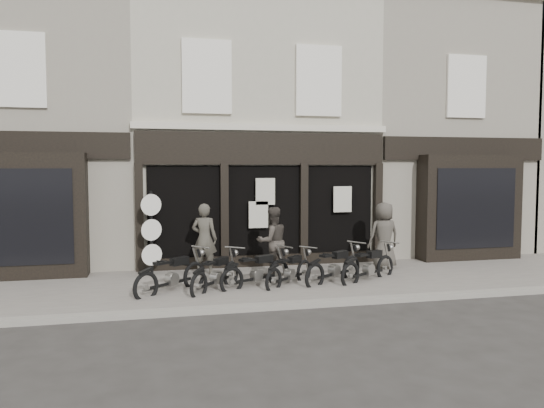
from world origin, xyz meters
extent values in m
plane|color=#2D2B28|center=(0.00, 0.00, 0.00)|extent=(90.00, 90.00, 0.00)
cube|color=#67615B|center=(0.00, 0.90, 0.06)|extent=(30.00, 4.20, 0.12)
cube|color=gray|center=(0.00, -1.25, 0.07)|extent=(30.00, 0.25, 0.13)
cube|color=#B3AD99|center=(0.00, 6.00, 4.10)|extent=(7.20, 6.00, 8.20)
cube|color=black|center=(0.00, 2.92, 3.45)|extent=(7.10, 0.18, 0.90)
cube|color=black|center=(0.00, 2.98, 1.50)|extent=(6.50, 0.10, 2.95)
cube|color=black|center=(0.00, 2.91, 0.22)|extent=(7.10, 0.20, 0.44)
cube|color=beige|center=(0.00, 2.95, 4.05)|extent=(7.30, 0.22, 0.18)
cube|color=white|center=(-1.60, 2.95, 5.40)|extent=(1.35, 0.12, 2.00)
cube|color=black|center=(-1.60, 2.98, 5.40)|extent=(1.05, 0.06, 1.70)
cube|color=white|center=(1.60, 2.95, 5.40)|extent=(1.35, 0.12, 2.00)
cube|color=black|center=(1.60, 2.98, 5.40)|extent=(1.05, 0.06, 1.70)
cube|color=black|center=(-3.45, 2.90, 1.55)|extent=(0.22, 0.22, 3.00)
cube|color=black|center=(-1.15, 2.90, 1.55)|extent=(0.22, 0.22, 3.00)
cube|color=black|center=(1.15, 2.90, 1.55)|extent=(0.22, 0.22, 3.00)
cube|color=black|center=(3.45, 2.90, 1.55)|extent=(0.22, 0.22, 3.00)
cube|color=beige|center=(0.00, 2.80, 2.25)|extent=(0.55, 0.04, 0.75)
cube|color=beige|center=(2.30, 2.80, 2.00)|extent=(0.55, 0.04, 0.75)
cube|color=beige|center=(-0.20, 2.80, 1.60)|extent=(0.55, 0.04, 0.75)
cube|color=gray|center=(-6.35, 6.00, 4.10)|extent=(5.50, 6.00, 8.20)
cube|color=black|center=(-6.35, 2.65, 1.70)|extent=(3.20, 0.70, 3.20)
cube|color=black|center=(-6.35, 2.30, 1.70)|extent=(2.60, 0.06, 2.40)
cube|color=black|center=(-6.35, 2.95, 3.50)|extent=(5.40, 0.16, 0.70)
cube|color=white|center=(-6.35, 2.96, 5.40)|extent=(1.30, 0.10, 1.90)
cube|color=black|center=(-6.35, 2.99, 5.40)|extent=(1.00, 0.06, 1.60)
cube|color=gray|center=(6.35, 6.00, 4.10)|extent=(5.50, 6.00, 8.20)
cube|color=black|center=(6.35, 2.65, 1.70)|extent=(3.20, 0.70, 3.20)
cube|color=black|center=(6.35, 2.30, 1.70)|extent=(2.60, 0.06, 2.40)
cube|color=black|center=(6.35, 2.95, 3.50)|extent=(5.40, 0.16, 0.70)
cube|color=white|center=(6.35, 2.96, 5.40)|extent=(1.30, 0.10, 1.90)
cube|color=black|center=(6.35, 2.99, 5.40)|extent=(1.00, 0.06, 1.60)
torus|color=black|center=(-2.16, 0.85, 0.34)|extent=(0.58, 0.52, 0.69)
torus|color=black|center=(-3.28, -0.11, 0.34)|extent=(0.58, 0.52, 0.69)
cube|color=black|center=(-2.72, 0.37, 0.30)|extent=(0.95, 0.82, 0.06)
cube|color=gray|center=(-2.71, 0.38, 0.38)|extent=(0.30, 0.30, 0.26)
cube|color=black|center=(-2.52, 0.54, 0.77)|extent=(0.47, 0.44, 0.17)
cube|color=black|center=(-2.95, 0.17, 0.81)|extent=(0.36, 0.35, 0.06)
cylinder|color=gray|center=(-1.99, 0.99, 1.01)|extent=(0.41, 0.47, 0.04)
torus|color=black|center=(-1.27, 0.91, 0.32)|extent=(0.48, 0.57, 0.65)
torus|color=black|center=(-2.14, -0.18, 0.32)|extent=(0.48, 0.57, 0.65)
cube|color=black|center=(-1.71, 0.37, 0.28)|extent=(0.75, 0.92, 0.06)
cube|color=gray|center=(-1.70, 0.38, 0.36)|extent=(0.28, 0.29, 0.25)
cube|color=black|center=(-1.55, 0.56, 0.73)|extent=(0.40, 0.45, 0.16)
cube|color=black|center=(-1.89, 0.14, 0.76)|extent=(0.33, 0.35, 0.06)
cylinder|color=gray|center=(-1.14, 1.08, 0.96)|extent=(0.46, 0.38, 0.03)
torus|color=black|center=(-0.11, 0.78, 0.33)|extent=(0.63, 0.38, 0.66)
torus|color=black|center=(-1.37, 0.14, 0.33)|extent=(0.63, 0.38, 0.66)
cube|color=black|center=(-0.74, 0.46, 0.29)|extent=(1.05, 0.57, 0.06)
cube|color=gray|center=(-0.72, 0.47, 0.37)|extent=(0.29, 0.26, 0.25)
cube|color=black|center=(-0.51, 0.58, 0.74)|extent=(0.47, 0.35, 0.17)
cube|color=black|center=(-1.00, 0.33, 0.77)|extent=(0.35, 0.31, 0.06)
cylinder|color=gray|center=(0.08, 0.88, 0.97)|extent=(0.29, 0.52, 0.04)
torus|color=black|center=(0.58, 0.92, 0.30)|extent=(0.52, 0.47, 0.62)
torus|color=black|center=(-0.40, 0.04, 0.30)|extent=(0.52, 0.47, 0.62)
cube|color=black|center=(0.09, 0.48, 0.27)|extent=(0.84, 0.75, 0.05)
cube|color=gray|center=(0.10, 0.49, 0.34)|extent=(0.27, 0.27, 0.24)
cube|color=black|center=(0.27, 0.64, 0.69)|extent=(0.42, 0.39, 0.15)
cube|color=black|center=(-0.12, 0.30, 0.72)|extent=(0.32, 0.32, 0.05)
cylinder|color=gray|center=(0.73, 1.05, 0.90)|extent=(0.38, 0.42, 0.03)
torus|color=black|center=(1.84, 0.90, 0.33)|extent=(0.62, 0.44, 0.68)
torus|color=black|center=(0.62, 0.12, 0.33)|extent=(0.62, 0.44, 0.68)
cube|color=black|center=(1.23, 0.51, 0.29)|extent=(1.03, 0.68, 0.06)
cube|color=gray|center=(1.25, 0.52, 0.37)|extent=(0.30, 0.28, 0.26)
cube|color=black|center=(1.45, 0.65, 0.75)|extent=(0.48, 0.39, 0.17)
cube|color=black|center=(0.98, 0.35, 0.79)|extent=(0.36, 0.33, 0.06)
cylinder|color=gray|center=(2.03, 1.02, 0.99)|extent=(0.34, 0.51, 0.04)
torus|color=black|center=(2.74, 0.83, 0.33)|extent=(0.62, 0.41, 0.67)
torus|color=black|center=(1.51, 0.11, 0.33)|extent=(0.62, 0.41, 0.67)
cube|color=black|center=(2.12, 0.47, 0.29)|extent=(1.04, 0.63, 0.06)
cube|color=gray|center=(2.14, 0.48, 0.37)|extent=(0.29, 0.27, 0.26)
cube|color=black|center=(2.34, 0.60, 0.74)|extent=(0.48, 0.37, 0.17)
cube|color=black|center=(1.87, 0.32, 0.78)|extent=(0.35, 0.32, 0.06)
cylinder|color=gray|center=(2.93, 0.94, 0.98)|extent=(0.32, 0.51, 0.04)
imported|color=#444038|center=(-1.79, 2.12, 1.05)|extent=(0.80, 0.67, 1.87)
imported|color=#3D3731|center=(-0.08, 1.56, 1.01)|extent=(1.00, 0.85, 1.78)
imported|color=#443F38|center=(3.13, 1.75, 1.04)|extent=(0.96, 0.68, 1.85)
cylinder|color=black|center=(-3.14, 2.33, 0.03)|extent=(0.36, 0.36, 0.06)
cylinder|color=black|center=(-3.14, 2.33, 1.15)|extent=(0.07, 0.07, 2.31)
cylinder|color=black|center=(-3.14, 2.30, 1.96)|extent=(0.53, 0.26, 0.56)
cylinder|color=white|center=(-3.14, 2.28, 1.96)|extent=(0.52, 0.23, 0.56)
cylinder|color=black|center=(-3.14, 2.30, 1.31)|extent=(0.53, 0.26, 0.56)
cylinder|color=white|center=(-3.14, 2.28, 1.31)|extent=(0.52, 0.23, 0.56)
cylinder|color=black|center=(-3.14, 2.30, 0.65)|extent=(0.53, 0.26, 0.56)
cylinder|color=white|center=(-3.14, 2.28, 0.65)|extent=(0.52, 0.23, 0.56)
camera|label=1|loc=(-3.15, -11.73, 2.94)|focal=35.00mm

